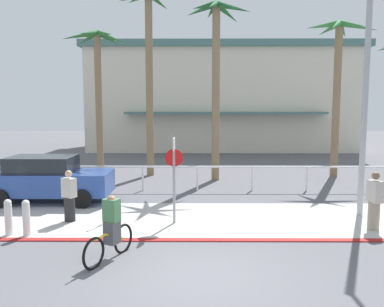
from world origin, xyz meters
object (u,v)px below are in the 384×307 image
palm_tree_4 (217,50)px  stop_sign_bike_lane (174,168)px  cyclist_yellow_0 (111,229)px  pedestrian_0 (69,198)px  palm_tree_5 (339,64)px  bollard_1 (26,218)px  palm_tree_3 (149,44)px  palm_tree_2 (98,67)px  bollard_0 (8,217)px  car_blue_1 (48,179)px  pedestrian_1 (374,203)px  streetlight_curb (369,80)px

palm_tree_4 → stop_sign_bike_lane: bearing=-102.6°
cyclist_yellow_0 → pedestrian_0: 3.53m
palm_tree_5 → bollard_1: bearing=-140.7°
palm_tree_3 → cyclist_yellow_0: size_ratio=5.40×
palm_tree_3 → pedestrian_0: 10.29m
pedestrian_0 → palm_tree_2: bearing=97.7°
pedestrian_0 → cyclist_yellow_0: bearing=-58.1°
bollard_0 → car_blue_1: size_ratio=0.23×
car_blue_1 → pedestrian_1: (10.37, -3.27, -0.10)m
palm_tree_2 → bollard_1: bearing=-87.1°
palm_tree_2 → stop_sign_bike_lane: bearing=-65.5°
palm_tree_3 → pedestrian_0: palm_tree_3 is taller
palm_tree_2 → palm_tree_5: bearing=-7.7°
palm_tree_5 → pedestrian_1: bearing=-102.1°
cyclist_yellow_0 → pedestrian_1: (6.97, 2.24, 0.07)m
car_blue_1 → stop_sign_bike_lane: bearing=-29.7°
palm_tree_3 → palm_tree_5: size_ratio=1.19×
palm_tree_2 → bollard_0: bearing=-89.7°
bollard_1 → palm_tree_3: palm_tree_3 is taller
bollard_1 → pedestrian_0: pedestrian_0 is taller
streetlight_curb → pedestrian_1: (-0.22, -1.26, -3.51)m
pedestrian_0 → pedestrian_1: pedestrian_1 is taller
stop_sign_bike_lane → palm_tree_4: palm_tree_4 is taller
pedestrian_0 → pedestrian_1: (8.83, -0.76, 0.04)m
bollard_0 → pedestrian_0: 1.84m
palm_tree_2 → pedestrian_1: 15.27m
car_blue_1 → cyclist_yellow_0: bearing=-58.3°
bollard_0 → bollard_1: same height
stop_sign_bike_lane → pedestrian_0: size_ratio=1.62×
streetlight_curb → cyclist_yellow_0: 8.76m
car_blue_1 → pedestrian_1: car_blue_1 is taller
pedestrian_0 → car_blue_1: bearing=121.6°
palm_tree_2 → pedestrian_1: palm_tree_2 is taller
streetlight_curb → pedestrian_0: 9.74m
pedestrian_1 → stop_sign_bike_lane: bearing=174.1°
palm_tree_3 → car_blue_1: bearing=-117.7°
bollard_1 → pedestrian_1: 9.59m
car_blue_1 → pedestrian_0: size_ratio=2.79×
streetlight_curb → car_blue_1: 11.31m
palm_tree_5 → pedestrian_0: 14.19m
streetlight_curb → palm_tree_4: palm_tree_4 is taller
palm_tree_4 → pedestrian_1: size_ratio=4.96×
palm_tree_2 → pedestrian_1: size_ratio=4.46×
palm_tree_5 → palm_tree_3: bearing=177.5°
palm_tree_2 → palm_tree_4: bearing=-22.7°
car_blue_1 → bollard_1: bearing=-78.4°
palm_tree_2 → cyclist_yellow_0: 13.88m
bollard_1 → palm_tree_4: 11.51m
palm_tree_3 → palm_tree_4: 3.52m
stop_sign_bike_lane → bollard_0: 4.71m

